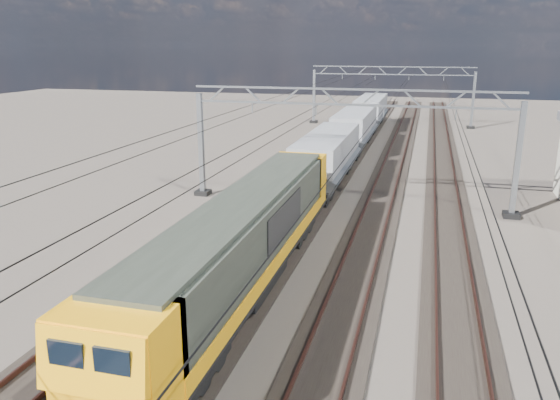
% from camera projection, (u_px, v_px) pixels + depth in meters
% --- Properties ---
extents(ground, '(160.00, 160.00, 0.00)m').
position_uv_depth(ground, '(335.00, 225.00, 29.94)').
color(ground, black).
rests_on(ground, ground).
extents(track_outer_west, '(2.60, 140.00, 0.30)m').
position_uv_depth(track_outer_west, '(232.00, 215.00, 31.42)').
color(track_outer_west, black).
rests_on(track_outer_west, ground).
extents(track_loco, '(2.60, 140.00, 0.30)m').
position_uv_depth(track_loco, '(300.00, 221.00, 30.42)').
color(track_loco, black).
rests_on(track_loco, ground).
extents(track_inner_east, '(2.60, 140.00, 0.30)m').
position_uv_depth(track_inner_east, '(372.00, 227.00, 29.42)').
color(track_inner_east, black).
rests_on(track_inner_east, ground).
extents(track_outer_east, '(2.60, 140.00, 0.30)m').
position_uv_depth(track_outer_east, '(449.00, 233.00, 28.42)').
color(track_outer_east, black).
rests_on(track_outer_east, ground).
extents(catenary_gantry_mid, '(19.90, 0.90, 7.11)m').
position_uv_depth(catenary_gantry_mid, '(348.00, 143.00, 32.59)').
color(catenary_gantry_mid, gray).
rests_on(catenary_gantry_mid, ground).
extents(catenary_gantry_far, '(19.90, 0.90, 7.11)m').
position_uv_depth(catenary_gantry_far, '(391.00, 93.00, 66.03)').
color(catenary_gantry_far, gray).
rests_on(catenary_gantry_far, ground).
extents(overhead_wires, '(12.03, 140.00, 0.53)m').
position_uv_depth(overhead_wires, '(358.00, 105.00, 35.80)').
color(overhead_wires, black).
rests_on(overhead_wires, ground).
extents(locomotive, '(2.76, 21.10, 3.62)m').
position_uv_depth(locomotive, '(245.00, 238.00, 21.04)').
color(locomotive, black).
rests_on(locomotive, ground).
extents(hopper_wagon_lead, '(3.38, 13.00, 3.25)m').
position_uv_depth(hopper_wagon_lead, '(327.00, 155.00, 37.51)').
color(hopper_wagon_lead, black).
rests_on(hopper_wagon_lead, ground).
extents(hopper_wagon_mid, '(3.38, 13.00, 3.25)m').
position_uv_depth(hopper_wagon_mid, '(355.00, 127.00, 50.69)').
color(hopper_wagon_mid, black).
rests_on(hopper_wagon_mid, ground).
extents(hopper_wagon_third, '(3.38, 13.00, 3.25)m').
position_uv_depth(hopper_wagon_third, '(371.00, 110.00, 63.88)').
color(hopper_wagon_third, black).
rests_on(hopper_wagon_third, ground).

